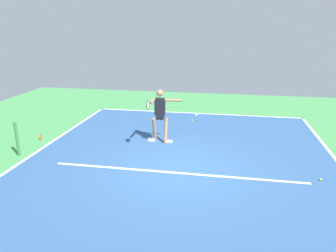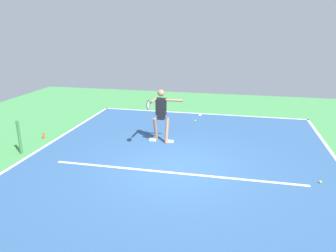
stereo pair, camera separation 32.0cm
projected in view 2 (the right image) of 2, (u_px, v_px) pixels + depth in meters
name	position (u px, v px, depth m)	size (l,w,h in m)	color
ground_plane	(176.00, 168.00, 8.87)	(20.97, 20.97, 0.00)	#428E4C
court_surface	(176.00, 168.00, 8.87)	(9.23, 11.87, 0.00)	#2D5484
court_line_baseline_near	(201.00, 114.00, 14.35)	(9.23, 0.10, 0.01)	white
court_line_sideline_right	(32.00, 154.00, 9.79)	(0.10, 11.87, 0.01)	white
court_line_service	(174.00, 173.00, 8.57)	(6.93, 0.10, 0.01)	white
court_line_centre_mark	(200.00, 115.00, 14.16)	(0.10, 0.30, 0.01)	white
net_post	(19.00, 137.00, 9.70)	(0.09, 0.09, 1.07)	#38753D
tennis_player	(161.00, 112.00, 10.53)	(1.16, 1.23, 1.83)	#9E7051
tennis_ball_far_corner	(195.00, 121.00, 13.18)	(0.07, 0.07, 0.07)	yellow
tennis_ball_by_baseline	(320.00, 182.00, 8.00)	(0.07, 0.07, 0.07)	yellow
water_bottle	(44.00, 136.00, 11.14)	(0.07, 0.07, 0.22)	#D84C1E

